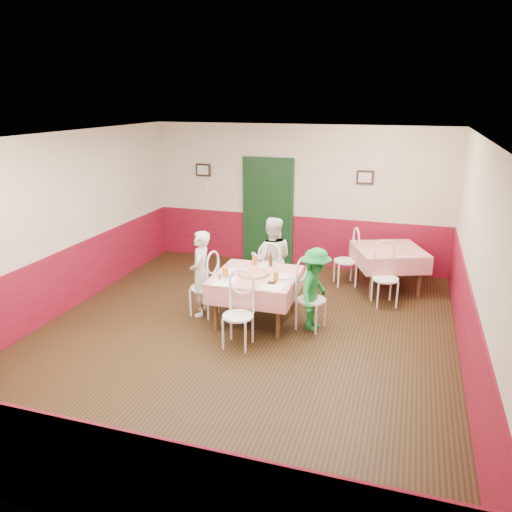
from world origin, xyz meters
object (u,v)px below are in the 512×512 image
(chair_near, at_px, (238,316))
(diner_left, at_px, (201,274))
(chair_far, at_px, (271,275))
(glass_a, at_px, (225,273))
(wallet, at_px, (272,283))
(diner_far, at_px, (272,259))
(pizza, at_px, (254,274))
(chair_second_a, at_px, (346,261))
(main_table, at_px, (256,298))
(chair_second_b, at_px, (385,279))
(diner_right, at_px, (315,289))
(second_table, at_px, (388,269))
(beer_bottle, at_px, (271,261))
(glass_b, at_px, (276,277))
(glass_c, at_px, (255,261))
(chair_right, at_px, (311,300))
(chair_left, at_px, (204,288))

(chair_near, relative_size, diner_left, 0.66)
(chair_far, distance_m, glass_a, 1.24)
(wallet, relative_size, diner_far, 0.08)
(pizza, bearing_deg, chair_second_a, 61.17)
(main_table, bearing_deg, chair_second_b, 34.12)
(diner_right, bearing_deg, second_table, -19.03)
(diner_right, bearing_deg, wallet, 124.40)
(chair_near, distance_m, beer_bottle, 1.31)
(glass_a, xyz_separation_m, glass_b, (0.75, 0.07, -0.01))
(glass_c, height_order, diner_left, diner_left)
(chair_near, distance_m, chair_second_a, 3.04)
(chair_second_b, xyz_separation_m, glass_c, (-1.98, -0.84, 0.38))
(glass_c, bearing_deg, glass_a, -109.35)
(glass_a, xyz_separation_m, diner_far, (0.38, 1.17, -0.12))
(second_table, distance_m, glass_b, 2.68)
(main_table, bearing_deg, chair_right, 0.58)
(chair_left, height_order, diner_far, diner_far)
(chair_left, distance_m, diner_left, 0.23)
(chair_left, relative_size, glass_b, 6.49)
(chair_far, distance_m, chair_second_b, 1.88)
(main_table, height_order, chair_left, chair_left)
(chair_second_a, xyz_separation_m, diner_right, (-0.18, -1.98, 0.17))
(beer_bottle, height_order, wallet, beer_bottle)
(beer_bottle, bearing_deg, chair_right, -27.54)
(chair_right, xyz_separation_m, glass_a, (-1.23, -0.28, 0.39))
(second_table, distance_m, chair_second_a, 0.75)
(diner_left, bearing_deg, diner_right, 79.64)
(main_table, height_order, pizza, pizza)
(pizza, bearing_deg, chair_right, 2.13)
(chair_left, xyz_separation_m, beer_bottle, (0.97, 0.40, 0.42))
(chair_second_b, distance_m, pizza, 2.27)
(chair_second_b, height_order, diner_left, diner_left)
(chair_right, distance_m, beer_bottle, 0.93)
(chair_second_a, relative_size, pizza, 2.04)
(chair_right, distance_m, glass_c, 1.14)
(diner_left, relative_size, diner_far, 0.95)
(diner_far, bearing_deg, diner_left, 33.87)
(glass_b, distance_m, diner_left, 1.29)
(glass_b, relative_size, wallet, 1.26)
(chair_right, relative_size, pizza, 2.04)
(chair_right, height_order, chair_far, same)
(diner_far, bearing_deg, diner_right, 123.87)
(glass_a, bearing_deg, diner_right, 12.31)
(chair_far, xyz_separation_m, pizza, (-0.02, -0.87, 0.32))
(diner_right, bearing_deg, beer_bottle, 70.17)
(second_table, height_order, beer_bottle, beer_bottle)
(second_table, bearing_deg, pizza, -132.69)
(diner_far, bearing_deg, chair_far, 78.87)
(main_table, xyz_separation_m, beer_bottle, (0.12, 0.39, 0.49))
(chair_left, bearing_deg, wallet, 84.24)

